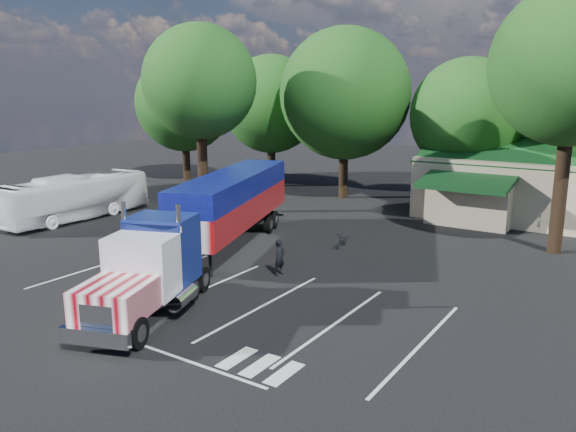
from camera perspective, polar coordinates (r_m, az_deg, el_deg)
The scene contains 11 objects.
ground at distance 28.62m, azimuth -0.76°, elevation -4.13°, with size 120.00×120.00×0.00m, color black.
tree_row_a at distance 54.18m, azimuth -10.51°, elevation 11.21°, with size 9.00×9.00×11.68m.
tree_row_b at distance 49.47m, azimuth -1.72°, elevation 11.27°, with size 8.40×8.40×11.35m.
tree_row_c at distance 43.92m, azimuth 5.81°, elevation 12.24°, with size 10.00×10.00×13.05m.
tree_row_d at distance 41.82m, azimuth 17.77°, elevation 9.71°, with size 8.00×8.00×10.60m.
tree_near_left at distance 38.65m, azimuth -8.95°, elevation 13.27°, with size 7.60×7.60×12.65m.
tree_near_right at distance 31.47m, azimuth 27.02°, elevation 13.49°, with size 8.00×8.00×13.50m.
semi_truck at distance 27.74m, azimuth -7.32°, elevation 0.24°, with size 8.94×19.51×4.16m.
woman at distance 25.59m, azimuth -0.86°, elevation -4.23°, with size 0.61×0.40×1.66m, color black.
bicycle at distance 30.35m, azimuth 5.57°, elevation -2.38°, with size 0.57×1.63×0.86m, color black.
tour_bus at distance 39.21m, azimuth -20.68°, elevation 1.79°, with size 2.44×10.43×2.91m, color white.
Camera 1 is at (15.38, -22.70, 8.20)m, focal length 35.00 mm.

